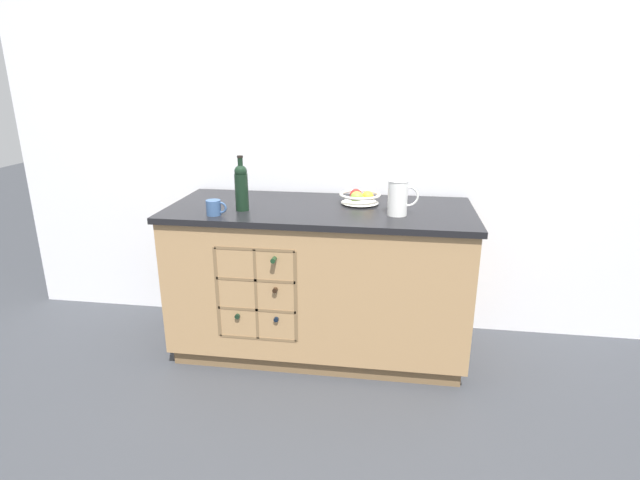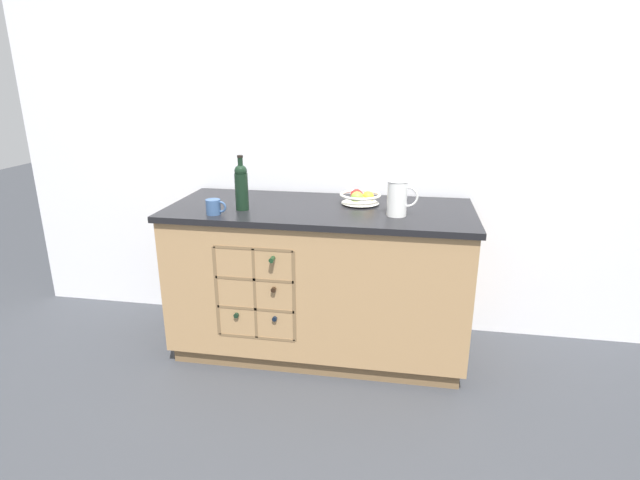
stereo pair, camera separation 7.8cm
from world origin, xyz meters
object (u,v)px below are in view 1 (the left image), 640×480
(fruit_bowl, at_px, (360,197))
(ceramic_mug, at_px, (214,208))
(white_pitcher, at_px, (398,197))
(standing_wine_bottle, at_px, (241,186))

(fruit_bowl, relative_size, ceramic_mug, 2.12)
(white_pitcher, xyz_separation_m, ceramic_mug, (-1.00, -0.15, -0.06))
(fruit_bowl, xyz_separation_m, ceramic_mug, (-0.78, -0.37, -0.00))
(white_pitcher, bearing_deg, standing_wine_bottle, -178.51)
(white_pitcher, distance_m, standing_wine_bottle, 0.88)
(ceramic_mug, relative_size, standing_wine_bottle, 0.37)
(fruit_bowl, distance_m, standing_wine_bottle, 0.71)
(fruit_bowl, xyz_separation_m, white_pitcher, (0.22, -0.22, 0.06))
(white_pitcher, height_order, ceramic_mug, white_pitcher)
(fruit_bowl, bearing_deg, standing_wine_bottle, -159.68)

